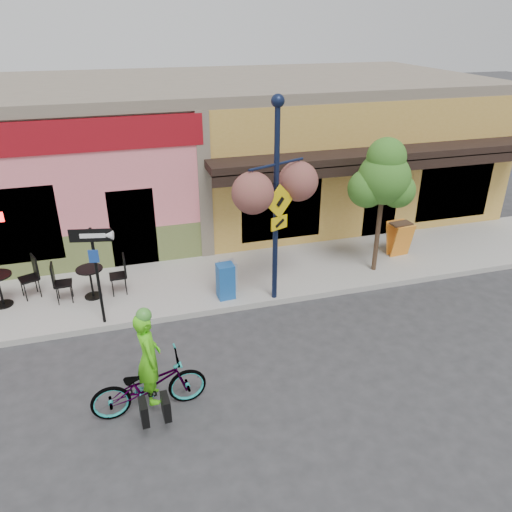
{
  "coord_description": "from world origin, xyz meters",
  "views": [
    {
      "loc": [
        -3.29,
        -9.35,
        6.39
      ],
      "look_at": [
        -0.42,
        0.5,
        1.4
      ],
      "focal_mm": 35.0,
      "sensor_mm": 36.0,
      "label": 1
    }
  ],
  "objects_px": {
    "one_way_sign": "(98,277)",
    "newspaper_box_blue": "(226,281)",
    "building": "(211,147)",
    "bicycle": "(149,385)",
    "lamp_post": "(276,204)",
    "street_tree": "(381,206)",
    "newspaper_box_grey": "(228,276)",
    "cyclist_rider": "(150,369)"
  },
  "relations": [
    {
      "from": "cyclist_rider",
      "to": "newspaper_box_grey",
      "type": "relative_size",
      "value": 2.18
    },
    {
      "from": "newspaper_box_blue",
      "to": "building",
      "type": "bearing_deg",
      "value": 77.66
    },
    {
      "from": "one_way_sign",
      "to": "newspaper_box_blue",
      "type": "bearing_deg",
      "value": 17.55
    },
    {
      "from": "building",
      "to": "street_tree",
      "type": "distance_m",
      "value": 6.97
    },
    {
      "from": "cyclist_rider",
      "to": "newspaper_box_blue",
      "type": "distance_m",
      "value": 3.83
    },
    {
      "from": "cyclist_rider",
      "to": "newspaper_box_grey",
      "type": "height_order",
      "value": "cyclist_rider"
    },
    {
      "from": "bicycle",
      "to": "one_way_sign",
      "type": "bearing_deg",
      "value": 10.87
    },
    {
      "from": "bicycle",
      "to": "one_way_sign",
      "type": "distance_m",
      "value": 3.1
    },
    {
      "from": "one_way_sign",
      "to": "newspaper_box_grey",
      "type": "height_order",
      "value": "one_way_sign"
    },
    {
      "from": "lamp_post",
      "to": "street_tree",
      "type": "bearing_deg",
      "value": -10.72
    },
    {
      "from": "street_tree",
      "to": "cyclist_rider",
      "type": "bearing_deg",
      "value": -150.66
    },
    {
      "from": "newspaper_box_blue",
      "to": "street_tree",
      "type": "relative_size",
      "value": 0.25
    },
    {
      "from": "one_way_sign",
      "to": "newspaper_box_blue",
      "type": "height_order",
      "value": "one_way_sign"
    },
    {
      "from": "one_way_sign",
      "to": "street_tree",
      "type": "relative_size",
      "value": 0.63
    },
    {
      "from": "lamp_post",
      "to": "newspaper_box_blue",
      "type": "relative_size",
      "value": 5.41
    },
    {
      "from": "lamp_post",
      "to": "one_way_sign",
      "type": "xyz_separation_m",
      "value": [
        -4.01,
        0.03,
        -1.26
      ]
    },
    {
      "from": "cyclist_rider",
      "to": "newspaper_box_blue",
      "type": "height_order",
      "value": "cyclist_rider"
    },
    {
      "from": "lamp_post",
      "to": "newspaper_box_blue",
      "type": "distance_m",
      "value": 2.28
    },
    {
      "from": "bicycle",
      "to": "street_tree",
      "type": "relative_size",
      "value": 0.56
    },
    {
      "from": "street_tree",
      "to": "bicycle",
      "type": "bearing_deg",
      "value": -150.85
    },
    {
      "from": "bicycle",
      "to": "one_way_sign",
      "type": "relative_size",
      "value": 0.89
    },
    {
      "from": "bicycle",
      "to": "street_tree",
      "type": "bearing_deg",
      "value": -64.35
    },
    {
      "from": "building",
      "to": "cyclist_rider",
      "type": "height_order",
      "value": "building"
    },
    {
      "from": "bicycle",
      "to": "street_tree",
      "type": "height_order",
      "value": "street_tree"
    },
    {
      "from": "lamp_post",
      "to": "street_tree",
      "type": "relative_size",
      "value": 1.33
    },
    {
      "from": "one_way_sign",
      "to": "newspaper_box_blue",
      "type": "relative_size",
      "value": 2.58
    },
    {
      "from": "newspaper_box_blue",
      "to": "newspaper_box_grey",
      "type": "relative_size",
      "value": 1.11
    },
    {
      "from": "newspaper_box_blue",
      "to": "bicycle",
      "type": "bearing_deg",
      "value": -126.85
    },
    {
      "from": "lamp_post",
      "to": "newspaper_box_grey",
      "type": "distance_m",
      "value": 2.32
    },
    {
      "from": "one_way_sign",
      "to": "building",
      "type": "bearing_deg",
      "value": 71.87
    },
    {
      "from": "bicycle",
      "to": "street_tree",
      "type": "xyz_separation_m",
      "value": [
        6.31,
        3.52,
        1.42
      ]
    },
    {
      "from": "building",
      "to": "street_tree",
      "type": "bearing_deg",
      "value": -63.23
    },
    {
      "from": "lamp_post",
      "to": "street_tree",
      "type": "xyz_separation_m",
      "value": [
        3.04,
        0.63,
        -0.59
      ]
    },
    {
      "from": "one_way_sign",
      "to": "street_tree",
      "type": "height_order",
      "value": "street_tree"
    },
    {
      "from": "building",
      "to": "newspaper_box_blue",
      "type": "height_order",
      "value": "building"
    },
    {
      "from": "bicycle",
      "to": "cyclist_rider",
      "type": "relative_size",
      "value": 1.17
    },
    {
      "from": "lamp_post",
      "to": "newspaper_box_grey",
      "type": "bearing_deg",
      "value": 124.99
    },
    {
      "from": "lamp_post",
      "to": "one_way_sign",
      "type": "distance_m",
      "value": 4.2
    },
    {
      "from": "cyclist_rider",
      "to": "street_tree",
      "type": "bearing_deg",
      "value": -64.15
    },
    {
      "from": "bicycle",
      "to": "cyclist_rider",
      "type": "height_order",
      "value": "cyclist_rider"
    },
    {
      "from": "newspaper_box_grey",
      "to": "newspaper_box_blue",
      "type": "bearing_deg",
      "value": -118.65
    },
    {
      "from": "bicycle",
      "to": "newspaper_box_blue",
      "type": "distance_m",
      "value": 3.85
    }
  ]
}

